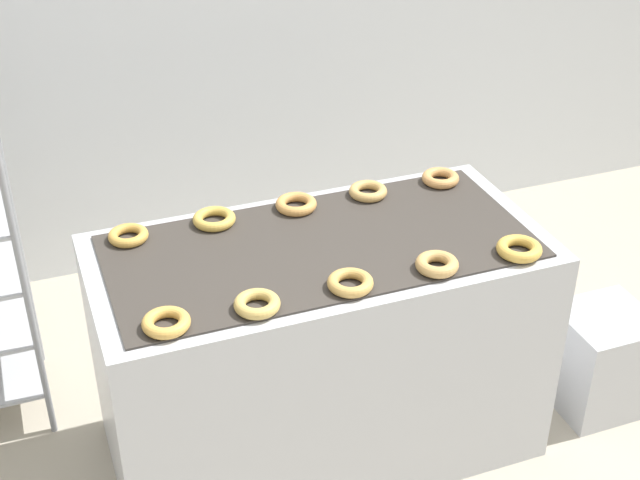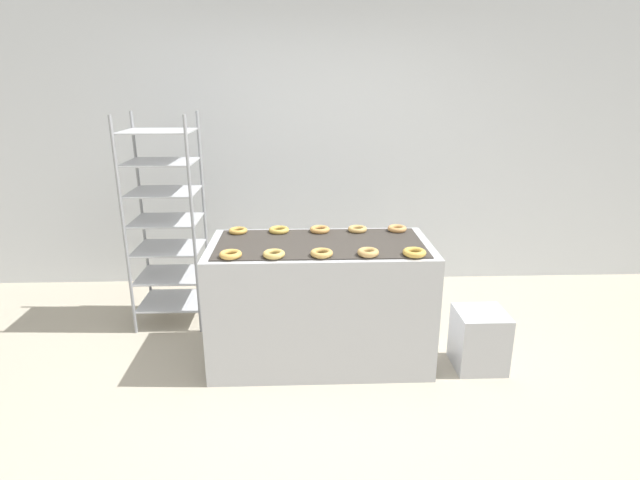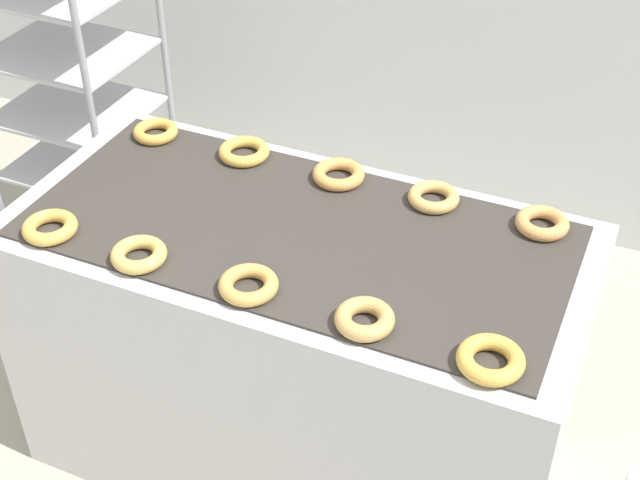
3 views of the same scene
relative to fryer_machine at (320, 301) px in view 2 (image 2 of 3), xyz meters
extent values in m
plane|color=#B2A893|center=(0.00, -0.62, -0.43)|extent=(14.00, 14.00, 0.00)
cube|color=silver|center=(0.00, 1.51, 0.97)|extent=(8.00, 0.05, 2.80)
cube|color=#B7BABF|center=(0.00, 0.00, 0.00)|extent=(1.51, 0.73, 0.86)
cube|color=#38332D|center=(0.00, 0.00, 0.43)|extent=(1.39, 0.65, 0.01)
cube|color=#262628|center=(0.41, -0.33, 0.17)|extent=(0.12, 0.07, 0.10)
cylinder|color=gray|center=(-1.45, 0.41, 0.41)|extent=(0.02, 0.02, 1.68)
cylinder|color=gray|center=(-0.93, 0.41, 0.41)|extent=(0.02, 0.02, 1.68)
cylinder|color=gray|center=(-1.45, 0.86, 0.41)|extent=(0.02, 0.02, 1.68)
cylinder|color=gray|center=(-0.93, 0.86, 0.41)|extent=(0.02, 0.02, 1.68)
cube|color=#B7BABF|center=(-1.19, 0.63, -0.26)|extent=(0.51, 0.45, 0.01)
cube|color=#B7BABF|center=(-1.19, 0.63, -0.03)|extent=(0.51, 0.45, 0.01)
cube|color=#B7BABF|center=(-1.19, 0.63, 0.20)|extent=(0.51, 0.45, 0.01)
cube|color=#B7BABF|center=(-1.19, 0.63, 0.43)|extent=(0.51, 0.45, 0.01)
cube|color=#B7BABF|center=(-1.19, 0.63, 0.66)|extent=(0.51, 0.45, 0.01)
cube|color=#B7BABF|center=(-1.19, 0.63, 0.89)|extent=(0.51, 0.45, 0.01)
cube|color=#B7BABF|center=(-1.19, 0.63, 1.12)|extent=(0.51, 0.45, 0.01)
cube|color=#B7BABF|center=(1.09, -0.17, -0.23)|extent=(0.33, 0.33, 0.41)
torus|color=gold|center=(-0.57, -0.26, 0.45)|extent=(0.14, 0.14, 0.04)
torus|color=tan|center=(-0.30, -0.27, 0.45)|extent=(0.14, 0.14, 0.04)
torus|color=tan|center=(0.00, -0.26, 0.45)|extent=(0.14, 0.14, 0.04)
torus|color=tan|center=(0.29, -0.26, 0.45)|extent=(0.14, 0.14, 0.04)
torus|color=gold|center=(0.58, -0.27, 0.45)|extent=(0.15, 0.15, 0.04)
torus|color=gold|center=(-0.58, 0.26, 0.45)|extent=(0.13, 0.13, 0.03)
torus|color=gold|center=(-0.29, 0.26, 0.45)|extent=(0.15, 0.15, 0.03)
torus|color=tan|center=(0.01, 0.26, 0.45)|extent=(0.14, 0.14, 0.04)
torus|color=tan|center=(0.28, 0.26, 0.45)|extent=(0.14, 0.14, 0.03)
torus|color=tan|center=(0.57, 0.26, 0.45)|extent=(0.14, 0.14, 0.04)
camera|label=1|loc=(-0.87, -2.32, 1.96)|focal=50.00mm
camera|label=2|loc=(-0.12, -3.20, 1.47)|focal=28.00mm
camera|label=3|loc=(0.80, -1.65, 1.79)|focal=50.00mm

